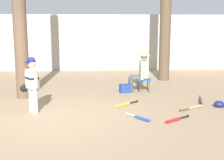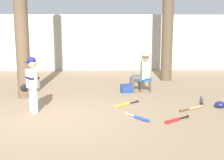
% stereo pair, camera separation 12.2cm
% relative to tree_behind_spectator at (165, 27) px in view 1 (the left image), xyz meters
% --- Properties ---
extents(ground_plane, '(60.00, 60.00, 0.00)m').
position_rel_tree_behind_spectator_xyz_m(ground_plane, '(-3.39, -4.64, -1.98)').
color(ground_plane, '#937A5B').
extents(concrete_back_wall, '(18.00, 0.36, 2.56)m').
position_rel_tree_behind_spectator_xyz_m(concrete_back_wall, '(-3.39, 2.82, -0.70)').
color(concrete_back_wall, '#ADA89E').
rests_on(concrete_back_wall, ground).
extents(tree_behind_spectator, '(0.62, 0.62, 4.59)m').
position_rel_tree_behind_spectator_xyz_m(tree_behind_spectator, '(0.00, 0.00, 0.00)').
color(tree_behind_spectator, brown).
rests_on(tree_behind_spectator, ground).
extents(young_ballplayer, '(0.53, 0.50, 1.31)m').
position_rel_tree_behind_spectator_xyz_m(young_ballplayer, '(-4.04, -4.13, -1.24)').
color(young_ballplayer, white).
rests_on(young_ballplayer, ground).
extents(folding_stool, '(0.41, 0.41, 0.41)m').
position_rel_tree_behind_spectator_xyz_m(folding_stool, '(-1.09, -1.96, -1.62)').
color(folding_stool, '#194C9E').
rests_on(folding_stool, ground).
extents(seated_spectator, '(0.67, 0.53, 1.20)m').
position_rel_tree_behind_spectator_xyz_m(seated_spectator, '(-1.19, -1.95, -1.34)').
color(seated_spectator, '#47474C').
rests_on(seated_spectator, ground).
extents(handbag_beside_stool, '(0.37, 0.26, 0.26)m').
position_rel_tree_behind_spectator_xyz_m(handbag_beside_stool, '(-1.68, -2.12, -1.85)').
color(handbag_beside_stool, navy).
rests_on(handbag_beside_stool, ground).
extents(bat_wood_tan, '(0.67, 0.44, 0.07)m').
position_rel_tree_behind_spectator_xyz_m(bat_wood_tan, '(-0.20, -4.03, -1.95)').
color(bat_wood_tan, tan).
rests_on(bat_wood_tan, ground).
extents(bat_yellow_trainer, '(0.65, 0.57, 0.07)m').
position_rel_tree_behind_spectator_xyz_m(bat_yellow_trainer, '(-1.85, -3.64, -1.95)').
color(bat_yellow_trainer, yellow).
rests_on(bat_yellow_trainer, ground).
extents(bat_red_barrel, '(0.62, 0.46, 0.07)m').
position_rel_tree_behind_spectator_xyz_m(bat_red_barrel, '(-0.90, -4.94, -1.95)').
color(bat_red_barrel, red).
rests_on(bat_red_barrel, ground).
extents(bat_black_composite, '(0.32, 0.80, 0.07)m').
position_rel_tree_behind_spectator_xyz_m(bat_black_composite, '(0.23, -3.34, -1.95)').
color(bat_black_composite, black).
rests_on(bat_black_composite, ground).
extents(bat_blue_youth, '(0.48, 0.60, 0.07)m').
position_rel_tree_behind_spectator_xyz_m(bat_blue_youth, '(-1.61, -4.78, -1.95)').
color(bat_blue_youth, '#2347AD').
rests_on(bat_blue_youth, ground).
extents(batting_helmet_navy, '(0.30, 0.23, 0.17)m').
position_rel_tree_behind_spectator_xyz_m(batting_helmet_navy, '(0.50, -3.90, -1.91)').
color(batting_helmet_navy, navy).
rests_on(batting_helmet_navy, ground).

